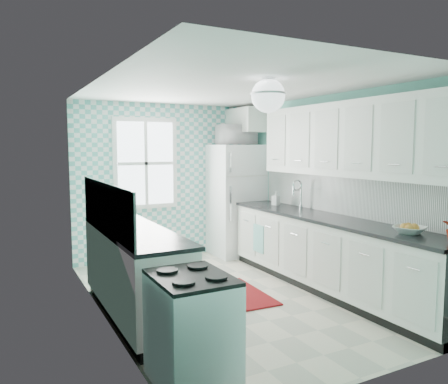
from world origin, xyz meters
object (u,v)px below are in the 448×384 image
ceiling_light (268,95)px  stove (192,328)px  fruit_bowl (410,230)px  microwave (236,135)px  sink (291,210)px  fridge (236,200)px

ceiling_light → stove: bearing=-146.3°
fruit_bowl → microwave: bearing=91.5°
sink → fruit_bowl: (-0.00, -1.99, 0.05)m
ceiling_light → stove: size_ratio=0.42×
ceiling_light → stove: 2.37m
ceiling_light → sink: (1.20, 1.21, -1.39)m
ceiling_light → fridge: (1.11, 2.63, -1.40)m
fridge → fruit_bowl: fridge is taller
fridge → ceiling_light: bearing=-111.4°
fruit_bowl → microwave: microwave is taller
fruit_bowl → ceiling_light: bearing=147.0°
ceiling_light → sink: ceiling_light is taller
sink → microwave: bearing=92.9°
stove → sink: (2.40, 2.01, 0.49)m
fridge → sink: (0.09, -1.42, 0.01)m
ceiling_light → microwave: 2.87m
ceiling_light → fridge: ceiling_light is taller
ceiling_light → fruit_bowl: size_ratio=1.13×
stove → fruit_bowl: size_ratio=2.70×
stove → sink: bearing=42.5°
fridge → fruit_bowl: size_ratio=5.96×
fridge → sink: 1.42m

